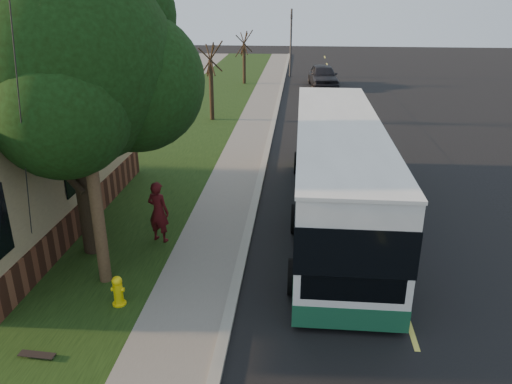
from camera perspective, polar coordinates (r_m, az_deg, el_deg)
ground at (r=11.77m, az=-2.97°, el=-13.58°), size 120.00×120.00×0.00m
road at (r=20.79m, az=11.89°, el=2.31°), size 8.00×80.00×0.01m
curb at (r=20.67m, az=0.82°, el=2.83°), size 0.25×80.00×0.12m
sidewalk at (r=20.77m, az=-1.94°, el=2.86°), size 2.00×80.00×0.08m
grass_verge at (r=21.46m, az=-11.27°, el=3.07°), size 5.00×80.00×0.07m
fire_hydrant at (r=12.13m, az=-15.49°, el=-10.82°), size 0.32×0.32×0.74m
utility_pole at (r=11.70m, az=-19.23°, el=9.89°), size 2.86×3.21×9.07m
leafy_tree at (r=13.46m, az=-20.17°, el=13.55°), size 6.30×6.00×7.80m
bare_tree_near at (r=28.30m, az=-5.15°, el=12.37°), size 1.38×1.21×4.31m
bare_tree_far at (r=40.01m, az=-1.36°, el=15.05°), size 1.38×1.21×4.03m
traffic_signal at (r=43.63m, az=4.02°, el=17.11°), size 0.18×0.22×5.50m
transit_bus at (r=15.61m, az=9.23°, el=2.46°), size 2.71×11.77×3.18m
skateboarder at (r=14.54m, az=-11.09°, el=-2.22°), size 0.77×0.63×1.82m
skateboard_spare at (r=11.31m, az=-23.76°, el=-16.67°), size 0.75×0.23×0.07m
dumpster at (r=20.24m, az=-20.48°, el=3.09°), size 2.01×1.83×1.44m
distant_car at (r=39.33m, az=7.68°, el=13.03°), size 2.40×5.07×1.67m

